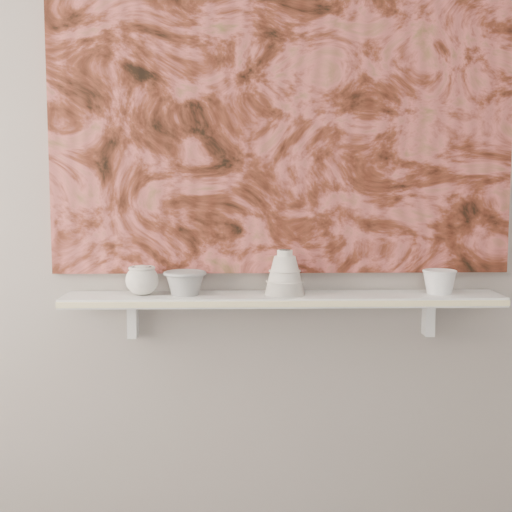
{
  "coord_description": "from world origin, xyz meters",
  "views": [
    {
      "loc": [
        -0.15,
        -0.75,
        1.3
      ],
      "look_at": [
        -0.09,
        1.49,
        1.06
      ],
      "focal_mm": 50.0,
      "sensor_mm": 36.0,
      "label": 1
    }
  ],
  "objects_px": {
    "painting": "(282,104)",
    "bowl_white": "(439,282)",
    "cup_cream": "(142,280)",
    "bell_vessel": "(285,272)",
    "bowl_grey": "(185,283)",
    "shelf": "(283,299)"
  },
  "relations": [
    {
      "from": "bowl_grey",
      "to": "cup_cream",
      "type": "xyz_separation_m",
      "value": [
        -0.14,
        0.0,
        0.01
      ]
    },
    {
      "from": "bowl_grey",
      "to": "bell_vessel",
      "type": "height_order",
      "value": "bell_vessel"
    },
    {
      "from": "bell_vessel",
      "to": "bowl_white",
      "type": "distance_m",
      "value": 0.5
    },
    {
      "from": "shelf",
      "to": "cup_cream",
      "type": "relative_size",
      "value": 13.3
    },
    {
      "from": "shelf",
      "to": "painting",
      "type": "distance_m",
      "value": 0.63
    },
    {
      "from": "bowl_grey",
      "to": "painting",
      "type": "bearing_deg",
      "value": 14.44
    },
    {
      "from": "bowl_grey",
      "to": "bowl_white",
      "type": "distance_m",
      "value": 0.82
    },
    {
      "from": "bell_vessel",
      "to": "bowl_white",
      "type": "height_order",
      "value": "bell_vessel"
    },
    {
      "from": "cup_cream",
      "to": "bowl_white",
      "type": "distance_m",
      "value": 0.95
    },
    {
      "from": "bowl_white",
      "to": "bell_vessel",
      "type": "bearing_deg",
      "value": 180.0
    },
    {
      "from": "shelf",
      "to": "bowl_grey",
      "type": "height_order",
      "value": "bowl_grey"
    },
    {
      "from": "painting",
      "to": "bowl_white",
      "type": "relative_size",
      "value": 13.81
    },
    {
      "from": "painting",
      "to": "bell_vessel",
      "type": "height_order",
      "value": "painting"
    },
    {
      "from": "painting",
      "to": "bowl_white",
      "type": "distance_m",
      "value": 0.77
    },
    {
      "from": "bell_vessel",
      "to": "cup_cream",
      "type": "bearing_deg",
      "value": 180.0
    },
    {
      "from": "cup_cream",
      "to": "shelf",
      "type": "bearing_deg",
      "value": 0.0
    },
    {
      "from": "bowl_grey",
      "to": "bell_vessel",
      "type": "bearing_deg",
      "value": 0.0
    },
    {
      "from": "painting",
      "to": "bell_vessel",
      "type": "distance_m",
      "value": 0.54
    },
    {
      "from": "cup_cream",
      "to": "bell_vessel",
      "type": "relative_size",
      "value": 0.73
    },
    {
      "from": "bell_vessel",
      "to": "shelf",
      "type": "bearing_deg",
      "value": 180.0
    },
    {
      "from": "bowl_white",
      "to": "cup_cream",
      "type": "bearing_deg",
      "value": 180.0
    },
    {
      "from": "bell_vessel",
      "to": "painting",
      "type": "bearing_deg",
      "value": 94.14
    }
  ]
}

